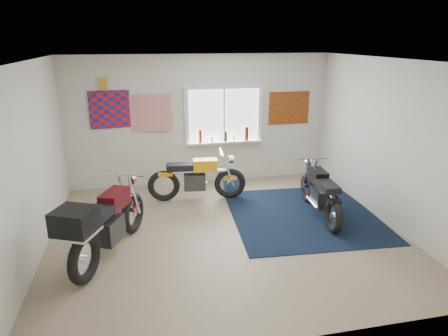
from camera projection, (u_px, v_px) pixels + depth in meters
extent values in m
plane|color=#9E896B|center=(226.00, 233.00, 6.45)|extent=(5.50, 5.50, 0.00)
plane|color=white|center=(226.00, 60.00, 5.61)|extent=(5.50, 5.50, 0.00)
plane|color=silver|center=(200.00, 121.00, 8.36)|extent=(5.50, 0.00, 5.50)
plane|color=silver|center=(283.00, 224.00, 3.71)|extent=(5.50, 0.00, 5.50)
plane|color=silver|center=(31.00, 164.00, 5.48)|extent=(0.00, 5.00, 5.00)
plane|color=silver|center=(388.00, 143.00, 6.58)|extent=(0.00, 5.00, 5.00)
cube|color=black|center=(303.00, 215.00, 7.08)|extent=(2.66, 2.76, 0.01)
cube|color=white|center=(224.00, 115.00, 8.41)|extent=(1.50, 0.02, 1.10)
cube|color=white|center=(224.00, 87.00, 8.21)|extent=(1.66, 0.06, 0.08)
cube|color=white|center=(224.00, 142.00, 8.58)|extent=(1.66, 0.06, 0.08)
cube|color=white|center=(187.00, 117.00, 8.24)|extent=(0.08, 0.06, 1.10)
cube|color=white|center=(260.00, 114.00, 8.55)|extent=(0.08, 0.06, 1.10)
cube|color=white|center=(224.00, 115.00, 8.40)|extent=(0.04, 0.06, 1.10)
cube|color=white|center=(225.00, 142.00, 8.52)|extent=(1.60, 0.16, 0.04)
cylinder|color=maroon|center=(200.00, 136.00, 8.35)|extent=(0.07, 0.07, 0.28)
cylinder|color=silver|center=(212.00, 139.00, 8.43)|extent=(0.06, 0.06, 0.12)
cylinder|color=black|center=(226.00, 136.00, 8.47)|extent=(0.06, 0.06, 0.22)
cylinder|color=yellow|center=(234.00, 138.00, 8.52)|extent=(0.05, 0.05, 0.14)
cylinder|color=maroon|center=(246.00, 133.00, 8.55)|extent=(0.09, 0.09, 0.30)
plane|color=red|center=(115.00, 109.00, 7.90)|extent=(1.00, 0.07, 1.00)
plane|color=red|center=(149.00, 113.00, 8.05)|extent=(0.90, 0.09, 0.90)
cube|color=#B18A32|center=(103.00, 84.00, 7.71)|extent=(0.18, 0.02, 0.24)
cube|color=#A54C14|center=(289.00, 108.00, 8.66)|extent=(0.90, 0.03, 0.70)
torus|color=black|center=(230.00, 183.00, 7.77)|extent=(0.62, 0.18, 0.61)
torus|color=black|center=(164.00, 186.00, 7.64)|extent=(0.62, 0.18, 0.61)
cylinder|color=white|center=(230.00, 183.00, 7.77)|extent=(0.11, 0.10, 0.10)
cylinder|color=white|center=(164.00, 186.00, 7.64)|extent=(0.11, 0.10, 0.10)
cylinder|color=white|center=(197.00, 172.00, 7.62)|extent=(1.15, 0.20, 0.08)
cube|color=#2D2C2F|center=(195.00, 182.00, 7.68)|extent=(0.44, 0.30, 0.31)
cylinder|color=white|center=(195.00, 183.00, 7.85)|extent=(0.51, 0.11, 0.06)
cube|color=#FFAE0D|center=(205.00, 165.00, 7.60)|extent=(0.48, 0.28, 0.22)
cube|color=black|center=(180.00, 167.00, 7.55)|extent=(0.53, 0.31, 0.11)
cube|color=#FFAE0D|center=(166.00, 174.00, 7.57)|extent=(0.29, 0.17, 0.07)
cube|color=#FFAE0D|center=(230.00, 178.00, 7.74)|extent=(0.27, 0.15, 0.05)
cylinder|color=white|center=(222.00, 152.00, 7.56)|extent=(0.09, 0.57, 0.03)
cylinder|color=white|center=(231.00, 159.00, 7.62)|extent=(0.11, 0.15, 0.15)
torus|color=black|center=(308.00, 188.00, 7.59)|extent=(0.16, 0.58, 0.57)
torus|color=black|center=(334.00, 216.00, 6.40)|extent=(0.16, 0.58, 0.57)
cylinder|color=white|center=(308.00, 188.00, 7.59)|extent=(0.10, 0.11, 0.10)
cylinder|color=white|center=(334.00, 216.00, 6.40)|extent=(0.10, 0.11, 0.10)
cylinder|color=white|center=(321.00, 186.00, 6.91)|extent=(0.17, 1.14, 0.08)
cube|color=#2D2C2F|center=(321.00, 197.00, 6.92)|extent=(0.28, 0.43, 0.31)
cylinder|color=white|center=(312.00, 203.00, 6.93)|extent=(0.10, 0.50, 0.06)
cube|color=black|center=(318.00, 176.00, 7.02)|extent=(0.27, 0.47, 0.22)
cube|color=black|center=(328.00, 186.00, 6.57)|extent=(0.29, 0.52, 0.11)
cube|color=black|center=(334.00, 200.00, 6.36)|extent=(0.17, 0.28, 0.07)
cube|color=black|center=(308.00, 183.00, 7.56)|extent=(0.15, 0.26, 0.05)
cylinder|color=white|center=(313.00, 158.00, 7.24)|extent=(0.56, 0.08, 0.03)
cylinder|color=white|center=(309.00, 163.00, 7.45)|extent=(0.15, 0.10, 0.14)
torus|color=black|center=(133.00, 213.00, 6.40)|extent=(0.40, 0.66, 0.67)
torus|color=black|center=(84.00, 259.00, 5.07)|extent=(0.40, 0.66, 0.67)
cylinder|color=white|center=(133.00, 213.00, 6.40)|extent=(0.14, 0.14, 0.11)
cylinder|color=white|center=(84.00, 259.00, 5.07)|extent=(0.14, 0.14, 0.11)
cylinder|color=white|center=(109.00, 214.00, 5.64)|extent=(0.62, 1.21, 0.09)
cube|color=#2D2C2F|center=(109.00, 230.00, 5.66)|extent=(0.45, 0.54, 0.35)
cylinder|color=white|center=(99.00, 235.00, 5.73)|extent=(0.30, 0.54, 0.07)
cube|color=#450B10|center=(115.00, 199.00, 5.77)|extent=(0.45, 0.58, 0.25)
cube|color=black|center=(96.00, 216.00, 5.27)|extent=(0.49, 0.63, 0.12)
cube|color=#450B10|center=(84.00, 237.00, 5.03)|extent=(0.28, 0.35, 0.08)
cube|color=#450B10|center=(132.00, 206.00, 6.36)|extent=(0.25, 0.32, 0.05)
cylinder|color=white|center=(124.00, 174.00, 6.01)|extent=(0.59, 0.30, 0.04)
cylinder|color=white|center=(131.00, 180.00, 6.25)|extent=(0.19, 0.16, 0.16)
cube|color=black|center=(75.00, 221.00, 4.80)|extent=(0.60, 0.58, 0.31)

